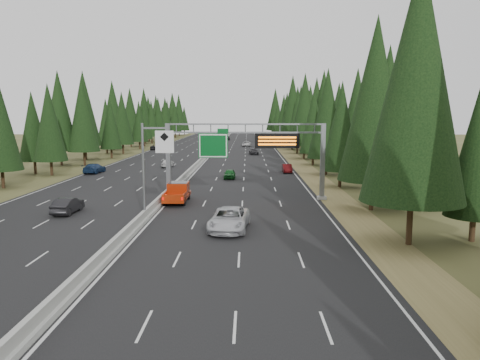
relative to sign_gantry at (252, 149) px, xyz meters
name	(u,v)px	position (x,y,z in m)	size (l,w,h in m)	color
road	(205,159)	(-8.92, 45.12, -5.23)	(32.00, 260.00, 0.08)	black
shoulder_right	(294,159)	(8.88, 45.12, -5.24)	(3.60, 260.00, 0.06)	olive
shoulder_left	(116,159)	(-26.72, 45.12, -5.24)	(3.60, 260.00, 0.06)	#464822
median_barrier	(205,157)	(-8.92, 45.12, -4.85)	(0.70, 260.00, 0.85)	#979791
sign_gantry	(252,149)	(0.00, 0.00, 0.00)	(16.75, 0.98, 7.80)	slate
hov_sign_pole	(150,165)	(-8.33, -9.92, -0.54)	(2.80, 0.50, 8.00)	slate
tree_row_right	(324,111)	(13.12, 36.71, 4.16)	(12.16, 245.37, 18.85)	black
tree_row_left	(75,113)	(-31.10, 35.62, 3.86)	(11.51, 246.77, 18.81)	black
silver_minivan	(229,219)	(-1.78, -13.06, -4.36)	(2.75, 5.97, 1.66)	silver
red_pickup	(178,191)	(-7.42, -1.42, -4.14)	(2.08, 5.83, 1.90)	black
car_ahead_green	(230,174)	(-2.86, 15.88, -4.55)	(1.52, 3.77, 1.28)	#13561D
car_ahead_dkred	(287,168)	(5.58, 22.68, -4.55)	(1.34, 3.85, 1.27)	#4C0A0C
car_ahead_dkgrey	(254,152)	(0.96, 55.19, -4.55)	(1.78, 4.39, 1.27)	black
car_ahead_white	(246,144)	(-0.72, 82.06, -4.50)	(2.29, 4.97, 1.38)	#BDBDBD
car_ahead_far	(227,138)	(-7.42, 114.89, -4.45)	(1.73, 4.31, 1.47)	black
car_onc_near	(68,205)	(-16.36, -7.19, -4.48)	(1.49, 4.28, 1.41)	black
car_onc_blue	(94,168)	(-23.42, 21.61, -4.46)	(2.05, 5.03, 1.46)	navy
car_onc_white	(168,163)	(-13.75, 29.82, -4.51)	(1.61, 3.99, 1.36)	silver
car_onc_far	(156,147)	(-23.42, 69.34, -4.53)	(2.19, 4.75, 1.32)	black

